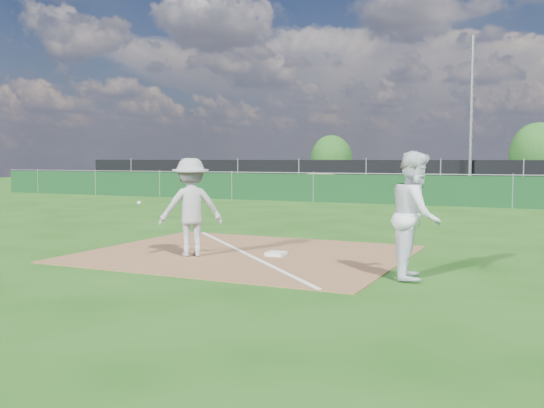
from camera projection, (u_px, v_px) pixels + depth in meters
The scene contains 16 objects.
ground at pixel (372, 215), 19.90m from camera, with size 90.00×90.00×0.00m, color #1B4D10.
infield_dirt at pixel (245, 254), 11.77m from camera, with size 6.00×5.00×0.02m, color brown.
foul_line at pixel (245, 253), 11.77m from camera, with size 0.08×7.00×0.01m, color white.
green_fence at pixel (406, 190), 24.37m from camera, with size 44.00×0.05×1.20m, color #0E3517.
dirt_mound at pixel (320, 185), 29.65m from camera, with size 3.38×2.60×1.17m, color #906A45.
black_fence at pixel (440, 177), 31.57m from camera, with size 46.00×0.04×1.80m, color black.
parking_lot at pixel (455, 190), 36.16m from camera, with size 46.00×9.00×0.01m, color black.
light_pole at pixel (471, 116), 30.44m from camera, with size 0.16×0.16×8.00m, color slate.
first_base at pixel (276, 254), 11.49m from camera, with size 0.34×0.34×0.07m, color white.
play_at_first at pixel (191, 207), 11.38m from camera, with size 1.94×1.30×1.85m.
runner at pixel (416, 215), 9.32m from camera, with size 0.96×0.75×1.97m, color white.
car_left at pixel (366, 178), 37.38m from camera, with size 1.62×4.02×1.37m, color #9D9FA5.
car_mid at pixel (445, 179), 36.02m from camera, with size 1.43×4.11×1.35m, color black.
car_right at pixel (523, 180), 33.41m from camera, with size 1.93×4.75×1.38m, color black.
tree_left at pixel (331, 159), 43.77m from camera, with size 3.02×3.02×3.58m.
tree_mid at pixel (538, 154), 39.78m from camera, with size 3.59×3.59×4.25m.
Camera 1 is at (5.42, -9.34, 1.85)m, focal length 40.00 mm.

